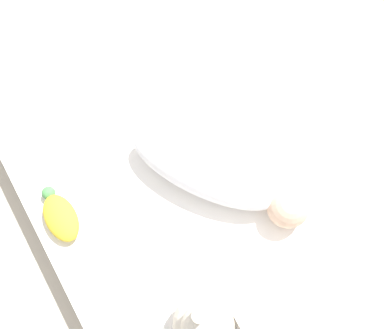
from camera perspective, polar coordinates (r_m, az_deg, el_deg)
The scene contains 5 objects.
ground_plane at distance 1.53m, azimuth -1.42°, elevation -1.31°, with size 12.00×12.00×0.00m, color #B2A893.
bed_mattress at distance 1.47m, azimuth -1.48°, elevation -0.63°, with size 1.49×0.96×0.13m.
swaddled_baby at distance 1.33m, azimuth 3.25°, elevation -1.29°, with size 0.52×0.41×0.13m.
bunny_plush at distance 1.23m, azimuth 1.54°, elevation -19.71°, with size 0.17×0.17×0.31m.
turtle_plush at distance 1.39m, azimuth -16.41°, elevation -6.29°, with size 0.19×0.09×0.06m.
Camera 1 is at (-0.38, 0.18, 1.47)m, focal length 42.00 mm.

